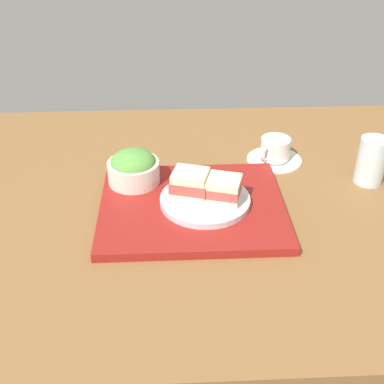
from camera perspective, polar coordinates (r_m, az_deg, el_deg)
name	(u,v)px	position (r cm, az deg, el deg)	size (l,w,h in cm)	color
ground_plane	(203,201)	(115.63, 1.28, -1.02)	(140.00, 100.00, 3.00)	brown
serving_tray	(192,207)	(109.26, 0.02, -1.69)	(40.28, 33.50, 1.95)	maroon
sandwich_plate	(206,200)	(108.44, 1.64, -0.94)	(19.79, 19.79, 1.40)	silver
sandwich_near	(190,184)	(106.95, -0.20, 0.93)	(9.46, 8.46, 6.06)	beige
sandwich_far	(223,189)	(106.20, 3.56, 0.35)	(8.97, 8.31, 5.25)	beige
salad_bowl	(133,168)	(115.24, -6.75, 2.81)	(12.04, 12.04, 7.99)	silver
coffee_cup	(275,152)	(129.46, 9.50, 4.61)	(14.13, 14.13, 6.28)	white
drinking_glass	(371,161)	(124.61, 19.93, 3.39)	(6.78, 6.78, 11.38)	silver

